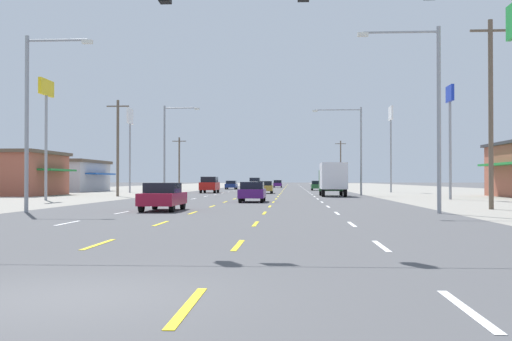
{
  "coord_description": "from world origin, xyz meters",
  "views": [
    {
      "loc": [
        3.08,
        -8.5,
        1.62
      ],
      "look_at": [
        -0.82,
        59.88,
        2.62
      ],
      "focal_mm": 44.2,
      "sensor_mm": 36.0,
      "label": 1
    }
  ],
  "objects_px": {
    "streetlight_right_row_0": "(430,104)",
    "streetlight_left_row_1": "(168,144)",
    "sedan_far_right_farther": "(317,185)",
    "pole_sign_right_row_2": "(391,126)",
    "box_truck_far_right_mid": "(333,178)",
    "hatchback_center_turn_distant_b": "(278,184)",
    "sedan_center_turn_near": "(252,192)",
    "streetlight_left_row_0": "(33,110)",
    "sedan_far_left_farthest": "(231,185)",
    "pole_sign_left_row_1": "(46,107)",
    "pole_sign_right_row_1": "(450,116)",
    "pole_sign_left_row_2": "(130,127)",
    "sedan_inner_left_nearest": "(163,196)",
    "suv_far_left_far": "(210,185)",
    "sedan_center_turn_midfar": "(265,187)",
    "suv_inner_left_distant_a": "(255,183)",
    "streetlight_right_row_1": "(355,143)"
  },
  "relations": [
    {
      "from": "box_truck_far_right_mid",
      "to": "streetlight_right_row_1",
      "type": "bearing_deg",
      "value": 50.54
    },
    {
      "from": "sedan_center_turn_midfar",
      "to": "sedan_far_left_farthest",
      "type": "height_order",
      "value": "same"
    },
    {
      "from": "sedan_far_left_farthest",
      "to": "pole_sign_right_row_2",
      "type": "distance_m",
      "value": 34.01
    },
    {
      "from": "streetlight_right_row_0",
      "to": "pole_sign_left_row_2",
      "type": "bearing_deg",
      "value": 119.77
    },
    {
      "from": "hatchback_center_turn_distant_b",
      "to": "streetlight_right_row_1",
      "type": "relative_size",
      "value": 0.43
    },
    {
      "from": "sedan_inner_left_nearest",
      "to": "hatchback_center_turn_distant_b",
      "type": "xyz_separation_m",
      "value": [
        3.82,
        96.89,
        0.03
      ]
    },
    {
      "from": "sedan_far_right_farther",
      "to": "streetlight_left_row_1",
      "type": "xyz_separation_m",
      "value": [
        -16.68,
        -30.76,
        4.63
      ]
    },
    {
      "from": "pole_sign_left_row_1",
      "to": "pole_sign_left_row_2",
      "type": "relative_size",
      "value": 0.9
    },
    {
      "from": "sedan_center_turn_near",
      "to": "streetlight_right_row_1",
      "type": "bearing_deg",
      "value": 63.97
    },
    {
      "from": "sedan_far_right_farther",
      "to": "streetlight_left_row_0",
      "type": "bearing_deg",
      "value": -104.46
    },
    {
      "from": "suv_far_left_far",
      "to": "suv_inner_left_distant_a",
      "type": "bearing_deg",
      "value": 85.01
    },
    {
      "from": "pole_sign_right_row_1",
      "to": "sedan_center_turn_near",
      "type": "bearing_deg",
      "value": -156.83
    },
    {
      "from": "streetlight_left_row_0",
      "to": "hatchback_center_turn_distant_b",
      "type": "bearing_deg",
      "value": 84.21
    },
    {
      "from": "sedan_inner_left_nearest",
      "to": "sedan_far_left_farthest",
      "type": "height_order",
      "value": "same"
    },
    {
      "from": "sedan_far_left_farthest",
      "to": "streetlight_right_row_0",
      "type": "height_order",
      "value": "streetlight_right_row_0"
    },
    {
      "from": "pole_sign_left_row_1",
      "to": "streetlight_left_row_0",
      "type": "relative_size",
      "value": 1.08
    },
    {
      "from": "streetlight_right_row_0",
      "to": "streetlight_right_row_1",
      "type": "height_order",
      "value": "streetlight_right_row_1"
    },
    {
      "from": "sedan_center_turn_midfar",
      "to": "sedan_far_right_farther",
      "type": "xyz_separation_m",
      "value": [
        6.97,
        21.45,
        0.0
      ]
    },
    {
      "from": "hatchback_center_turn_distant_b",
      "to": "streetlight_left_row_0",
      "type": "distance_m",
      "value": 99.27
    },
    {
      "from": "sedan_inner_left_nearest",
      "to": "suv_inner_left_distant_a",
      "type": "bearing_deg",
      "value": 90.02
    },
    {
      "from": "streetlight_left_row_0",
      "to": "streetlight_right_row_0",
      "type": "xyz_separation_m",
      "value": [
        19.54,
        0.0,
        0.16
      ]
    },
    {
      "from": "sedan_inner_left_nearest",
      "to": "suv_inner_left_distant_a",
      "type": "distance_m",
      "value": 82.56
    },
    {
      "from": "hatchback_center_turn_distant_b",
      "to": "streetlight_right_row_1",
      "type": "distance_m",
      "value": 65.47
    },
    {
      "from": "sedan_center_turn_near",
      "to": "hatchback_center_turn_distant_b",
      "type": "relative_size",
      "value": 1.15
    },
    {
      "from": "hatchback_center_turn_distant_b",
      "to": "streetlight_left_row_0",
      "type": "bearing_deg",
      "value": -95.79
    },
    {
      "from": "sedan_center_turn_near",
      "to": "box_truck_far_right_mid",
      "type": "height_order",
      "value": "box_truck_far_right_mid"
    },
    {
      "from": "pole_sign_right_row_2",
      "to": "streetlight_left_row_0",
      "type": "relative_size",
      "value": 1.25
    },
    {
      "from": "suv_far_left_far",
      "to": "sedan_far_right_farther",
      "type": "relative_size",
      "value": 1.09
    },
    {
      "from": "hatchback_center_turn_distant_b",
      "to": "streetlight_left_row_0",
      "type": "height_order",
      "value": "streetlight_left_row_0"
    },
    {
      "from": "pole_sign_right_row_1",
      "to": "streetlight_left_row_0",
      "type": "bearing_deg",
      "value": -139.99
    },
    {
      "from": "pole_sign_left_row_1",
      "to": "box_truck_far_right_mid",
      "type": "bearing_deg",
      "value": 29.65
    },
    {
      "from": "pole_sign_left_row_1",
      "to": "pole_sign_right_row_1",
      "type": "distance_m",
      "value": 32.54
    },
    {
      "from": "suv_inner_left_distant_a",
      "to": "streetlight_right_row_1",
      "type": "xyz_separation_m",
      "value": [
        13.21,
        -50.3,
        4.35
      ]
    },
    {
      "from": "streetlight_left_row_1",
      "to": "box_truck_far_right_mid",
      "type": "bearing_deg",
      "value": -10.18
    },
    {
      "from": "sedan_far_right_farther",
      "to": "suv_inner_left_distant_a",
      "type": "bearing_deg",
      "value": 118.39
    },
    {
      "from": "streetlight_right_row_0",
      "to": "streetlight_left_row_1",
      "type": "xyz_separation_m",
      "value": [
        -19.51,
        34.04,
        0.13
      ]
    },
    {
      "from": "box_truck_far_right_mid",
      "to": "sedan_far_left_farthest",
      "type": "xyz_separation_m",
      "value": [
        -14.15,
        43.66,
        -1.08
      ]
    },
    {
      "from": "sedan_center_turn_midfar",
      "to": "sedan_far_right_farther",
      "type": "relative_size",
      "value": 1.0
    },
    {
      "from": "box_truck_far_right_mid",
      "to": "hatchback_center_turn_distant_b",
      "type": "height_order",
      "value": "box_truck_far_right_mid"
    },
    {
      "from": "streetlight_left_row_0",
      "to": "streetlight_right_row_1",
      "type": "xyz_separation_m",
      "value": [
        19.36,
        34.04,
        0.29
      ]
    },
    {
      "from": "streetlight_left_row_0",
      "to": "sedan_far_left_farthest",
      "type": "bearing_deg",
      "value": 87.91
    },
    {
      "from": "sedan_center_turn_near",
      "to": "streetlight_left_row_0",
      "type": "relative_size",
      "value": 0.51
    },
    {
      "from": "pole_sign_right_row_2",
      "to": "sedan_far_left_farthest",
      "type": "bearing_deg",
      "value": 133.64
    },
    {
      "from": "sedan_far_right_farther",
      "to": "pole_sign_right_row_2",
      "type": "relative_size",
      "value": 0.41
    },
    {
      "from": "pole_sign_left_row_2",
      "to": "streetlight_left_row_0",
      "type": "relative_size",
      "value": 1.2
    },
    {
      "from": "pole_sign_right_row_2",
      "to": "sedan_inner_left_nearest",
      "type": "bearing_deg",
      "value": -111.62
    },
    {
      "from": "suv_far_left_far",
      "to": "sedan_center_turn_midfar",
      "type": "bearing_deg",
      "value": -21.38
    },
    {
      "from": "sedan_inner_left_nearest",
      "to": "sedan_center_turn_midfar",
      "type": "xyz_separation_m",
      "value": [
        3.57,
        41.58,
        0.0
      ]
    },
    {
      "from": "sedan_center_turn_near",
      "to": "sedan_far_left_farthest",
      "type": "distance_m",
      "value": 60.2
    },
    {
      "from": "sedan_far_right_farther",
      "to": "box_truck_far_right_mid",
      "type": "bearing_deg",
      "value": -89.72
    }
  ]
}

